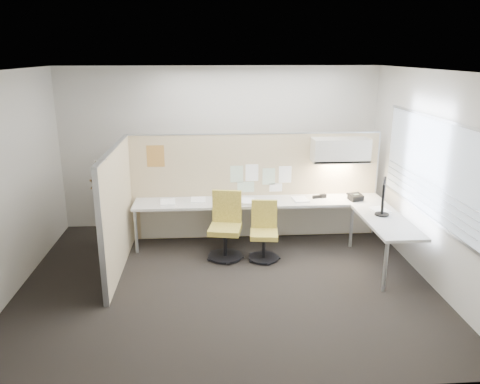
{
  "coord_description": "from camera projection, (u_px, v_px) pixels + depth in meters",
  "views": [
    {
      "loc": [
        -0.22,
        -5.82,
        3.01
      ],
      "look_at": [
        0.25,
        0.8,
        1.02
      ],
      "focal_mm": 35.0,
      "sensor_mm": 36.0,
      "label": 1
    }
  ],
  "objects": [
    {
      "name": "wall_right",
      "position": [
        431.0,
        178.0,
        6.23
      ],
      "size": [
        0.02,
        4.5,
        2.8
      ],
      "primitive_type": "cube",
      "color": "beige",
      "rests_on": "ground"
    },
    {
      "name": "paper_stack_1",
      "position": [
        198.0,
        200.0,
        7.5
      ],
      "size": [
        0.23,
        0.3,
        0.02
      ],
      "primitive_type": "cube",
      "rotation": [
        0.0,
        0.0,
        -0.0
      ],
      "color": "white",
      "rests_on": "desk"
    },
    {
      "name": "paper_stack_3",
      "position": [
        300.0,
        199.0,
        7.52
      ],
      "size": [
        0.26,
        0.32,
        0.02
      ],
      "primitive_type": "cube",
      "rotation": [
        0.0,
        0.0,
        0.1
      ],
      "color": "white",
      "rests_on": "desk"
    },
    {
      "name": "stapler",
      "position": [
        317.0,
        197.0,
        7.6
      ],
      "size": [
        0.15,
        0.07,
        0.05
      ],
      "primitive_type": "cube",
      "rotation": [
        0.0,
        0.0,
        0.26
      ],
      "color": "black",
      "rests_on": "desk"
    },
    {
      "name": "ceiling",
      "position": [
        224.0,
        70.0,
        5.64
      ],
      "size": [
        5.5,
        4.5,
        0.01
      ],
      "primitive_type": "cube",
      "color": "white",
      "rests_on": "wall_back"
    },
    {
      "name": "chair_left",
      "position": [
        226.0,
        228.0,
        7.07
      ],
      "size": [
        0.54,
        0.56,
        0.99
      ],
      "rotation": [
        0.0,
        0.0,
        -0.19
      ],
      "color": "black",
      "rests_on": "floor"
    },
    {
      "name": "poster",
      "position": [
        156.0,
        156.0,
        7.46
      ],
      "size": [
        0.28,
        0.0,
        0.35
      ],
      "primitive_type": "cube",
      "color": "#FF9F20",
      "rests_on": "partition_back"
    },
    {
      "name": "paper_stack_2",
      "position": [
        247.0,
        202.0,
        7.35
      ],
      "size": [
        0.27,
        0.33,
        0.05
      ],
      "primitive_type": "cube",
      "rotation": [
        0.0,
        0.0,
        -0.14
      ],
      "color": "white",
      "rests_on": "desk"
    },
    {
      "name": "phone",
      "position": [
        355.0,
        197.0,
        7.49
      ],
      "size": [
        0.25,
        0.24,
        0.12
      ],
      "rotation": [
        0.0,
        0.0,
        0.25
      ],
      "color": "black",
      "rests_on": "desk"
    },
    {
      "name": "overhead_bin",
      "position": [
        340.0,
        150.0,
        7.47
      ],
      "size": [
        0.9,
        0.36,
        0.38
      ],
      "primitive_type": "cube",
      "color": "beige",
      "rests_on": "partition_back"
    },
    {
      "name": "chair_right",
      "position": [
        264.0,
        233.0,
        7.03
      ],
      "size": [
        0.46,
        0.47,
        0.87
      ],
      "rotation": [
        0.0,
        0.0,
        -0.12
      ],
      "color": "black",
      "rests_on": "floor"
    },
    {
      "name": "wall_front",
      "position": [
        236.0,
        254.0,
        3.89
      ],
      "size": [
        5.5,
        0.02,
        2.8
      ],
      "primitive_type": "cube",
      "color": "beige",
      "rests_on": "ground"
    },
    {
      "name": "desk",
      "position": [
        281.0,
        211.0,
        7.41
      ],
      "size": [
        4.0,
        2.07,
        0.73
      ],
      "color": "beige",
      "rests_on": "floor"
    },
    {
      "name": "paper_stack_4",
      "position": [
        379.0,
        210.0,
        7.01
      ],
      "size": [
        0.28,
        0.34,
        0.02
      ],
      "primitive_type": "cube",
      "rotation": [
        0.0,
        0.0,
        0.17
      ],
      "color": "white",
      "rests_on": "desk"
    },
    {
      "name": "tape_dispenser",
      "position": [
        323.0,
        196.0,
        7.63
      ],
      "size": [
        0.11,
        0.09,
        0.06
      ],
      "primitive_type": "cube",
      "rotation": [
        0.0,
        0.0,
        0.29
      ],
      "color": "black",
      "rests_on": "desk"
    },
    {
      "name": "paper_stack_0",
      "position": [
        168.0,
        202.0,
        7.36
      ],
      "size": [
        0.25,
        0.32,
        0.03
      ],
      "primitive_type": "cube",
      "rotation": [
        0.0,
        0.0,
        0.08
      ],
      "color": "white",
      "rests_on": "desk"
    },
    {
      "name": "wall_left",
      "position": [
        6.0,
        186.0,
        5.86
      ],
      "size": [
        0.02,
        4.5,
        2.8
      ],
      "primitive_type": "cube",
      "color": "beige",
      "rests_on": "ground"
    },
    {
      "name": "floor",
      "position": [
        226.0,
        280.0,
        6.44
      ],
      "size": [
        5.5,
        4.5,
        0.01
      ],
      "primitive_type": "cube",
      "color": "black",
      "rests_on": "ground"
    },
    {
      "name": "window_pane",
      "position": [
        431.0,
        167.0,
        6.18
      ],
      "size": [
        0.01,
        2.8,
        1.3
      ],
      "primitive_type": "cube",
      "color": "#96A2AE",
      "rests_on": "wall_right"
    },
    {
      "name": "partition_left",
      "position": [
        117.0,
        211.0,
        6.57
      ],
      "size": [
        0.06,
        2.2,
        1.75
      ],
      "primitive_type": "cube",
      "color": "tan",
      "rests_on": "floor"
    },
    {
      "name": "coat_hook",
      "position": [
        96.0,
        188.0,
        5.69
      ],
      "size": [
        0.18,
        0.42,
        1.28
      ],
      "color": "silver",
      "rests_on": "partition_left"
    },
    {
      "name": "pinned_papers",
      "position": [
        260.0,
        178.0,
        7.69
      ],
      "size": [
        1.01,
        0.0,
        0.47
      ],
      "color": "#8CBF8C",
      "rests_on": "partition_back"
    },
    {
      "name": "partition_back",
      "position": [
        255.0,
        186.0,
        7.76
      ],
      "size": [
        4.1,
        0.06,
        1.75
      ],
      "primitive_type": "cube",
      "color": "tan",
      "rests_on": "floor"
    },
    {
      "name": "monitor",
      "position": [
        383.0,
        196.0,
        6.73
      ],
      "size": [
        0.22,
        0.47,
        0.52
      ],
      "rotation": [
        0.0,
        0.0,
        1.17
      ],
      "color": "black",
      "rests_on": "desk"
    },
    {
      "name": "wall_back",
      "position": [
        220.0,
        148.0,
        8.19
      ],
      "size": [
        5.5,
        0.02,
        2.8
      ],
      "primitive_type": "cube",
      "color": "beige",
      "rests_on": "ground"
    },
    {
      "name": "task_light_strip",
      "position": [
        339.0,
        163.0,
        7.53
      ],
      "size": [
        0.6,
        0.06,
        0.02
      ],
      "primitive_type": "cube",
      "color": "#FFEABF",
      "rests_on": "overhead_bin"
    }
  ]
}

